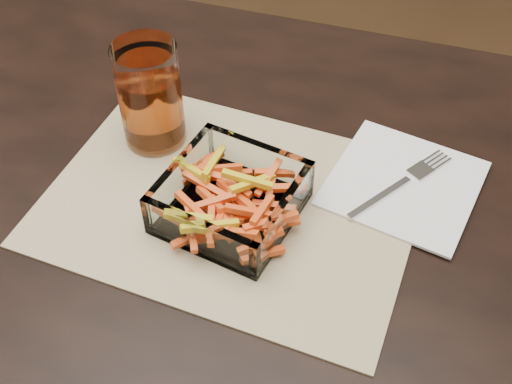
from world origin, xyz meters
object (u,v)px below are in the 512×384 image
(tumbler, at_px, (151,99))
(fork, at_px, (403,182))
(glass_bowl, at_px, (231,200))
(dining_table, at_px, (158,241))

(tumbler, relative_size, fork, 0.94)
(glass_bowl, relative_size, fork, 1.13)
(glass_bowl, relative_size, tumbler, 1.20)
(dining_table, height_order, fork, fork)
(dining_table, height_order, glass_bowl, glass_bowl)
(dining_table, bearing_deg, fork, 20.82)
(dining_table, xyz_separation_m, tumbler, (-0.04, 0.10, 0.16))
(dining_table, distance_m, tumbler, 0.19)
(glass_bowl, bearing_deg, dining_table, -178.29)
(glass_bowl, distance_m, fork, 0.22)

